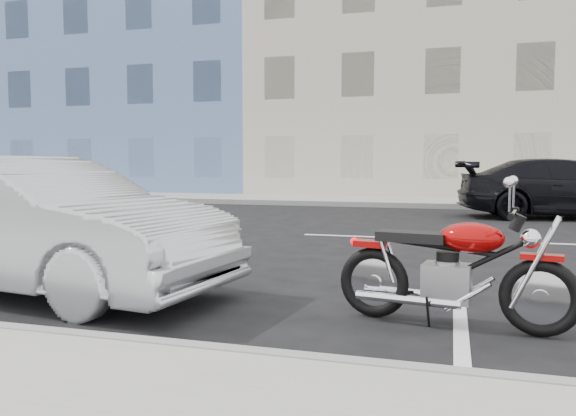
% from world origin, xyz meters
% --- Properties ---
extents(ground, '(120.00, 120.00, 0.00)m').
position_xyz_m(ground, '(0.00, 0.00, 0.00)').
color(ground, black).
rests_on(ground, ground).
extents(sidewalk_far, '(80.00, 3.40, 0.15)m').
position_xyz_m(sidewalk_far, '(-5.00, 8.70, 0.07)').
color(sidewalk_far, gray).
rests_on(sidewalk_far, ground).
extents(curb_far, '(80.00, 0.12, 0.16)m').
position_xyz_m(curb_far, '(-5.00, 7.00, 0.08)').
color(curb_far, gray).
rests_on(curb_far, ground).
extents(bldg_blue, '(12.00, 12.00, 13.00)m').
position_xyz_m(bldg_blue, '(-14.00, 16.30, 6.50)').
color(bldg_blue, '#5773A3').
rests_on(bldg_blue, ground).
extents(bldg_cream, '(12.00, 12.00, 11.50)m').
position_xyz_m(bldg_cream, '(-2.00, 16.30, 5.75)').
color(bldg_cream, '#BBB49D').
rests_on(bldg_cream, ground).
extents(motorcycle, '(1.99, 0.69, 1.00)m').
position_xyz_m(motorcycle, '(0.62, -5.64, 0.46)').
color(motorcycle, black).
rests_on(motorcycle, ground).
extents(sedan_silver, '(4.59, 2.10, 1.46)m').
position_xyz_m(sedan_silver, '(-4.36, -5.46, 0.73)').
color(sedan_silver, '#A9ACB1').
rests_on(sedan_silver, ground).
extents(car_far, '(5.34, 2.75, 1.48)m').
position_xyz_m(car_far, '(2.60, 4.94, 0.74)').
color(car_far, black).
rests_on(car_far, ground).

